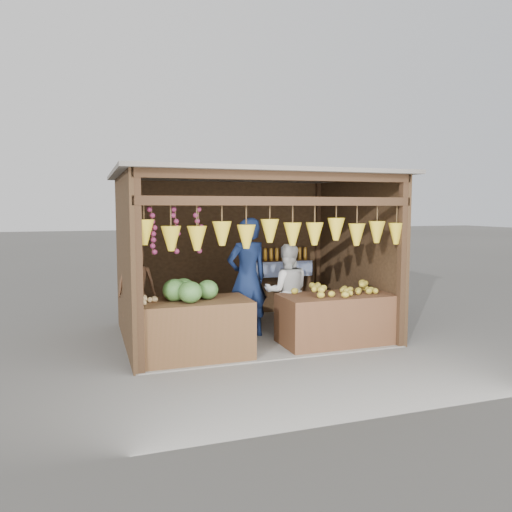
% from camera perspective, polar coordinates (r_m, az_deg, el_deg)
% --- Properties ---
extents(ground, '(80.00, 80.00, 0.00)m').
position_cam_1_polar(ground, '(8.44, -0.73, -8.94)').
color(ground, '#514F49').
rests_on(ground, ground).
extents(stall_structure, '(4.30, 3.30, 2.66)m').
position_cam_1_polar(stall_structure, '(8.13, -0.87, 2.41)').
color(stall_structure, slate).
rests_on(stall_structure, ground).
extents(back_shelf, '(1.25, 0.32, 1.32)m').
position_cam_1_polar(back_shelf, '(9.81, 2.77, -1.69)').
color(back_shelf, '#382314').
rests_on(back_shelf, ground).
extents(counter_left, '(1.64, 0.85, 0.83)m').
position_cam_1_polar(counter_left, '(7.09, -7.41, -8.35)').
color(counter_left, '#483218').
rests_on(counter_left, ground).
extents(counter_right, '(1.74, 0.85, 0.78)m').
position_cam_1_polar(counter_right, '(7.88, 9.14, -7.15)').
color(counter_right, '#462917').
rests_on(counter_right, ground).
extents(stool, '(0.35, 0.35, 0.33)m').
position_cam_1_polar(stool, '(8.21, -13.39, -8.33)').
color(stool, black).
rests_on(stool, ground).
extents(man_standing, '(0.79, 0.59, 1.95)m').
position_cam_1_polar(man_standing, '(8.06, -1.00, -2.54)').
color(man_standing, '#132148').
rests_on(man_standing, ground).
extents(woman_standing, '(0.86, 0.74, 1.53)m').
position_cam_1_polar(woman_standing, '(8.08, 3.54, -4.04)').
color(woman_standing, silver).
rests_on(woman_standing, ground).
extents(vendor_seated, '(0.64, 0.48, 1.19)m').
position_cam_1_polar(vendor_seated, '(8.06, -13.51, -3.09)').
color(vendor_seated, brown).
rests_on(vendor_seated, stool).
extents(melon_pile, '(1.00, 0.50, 0.32)m').
position_cam_1_polar(melon_pile, '(6.97, -7.41, -3.76)').
color(melon_pile, '#174412').
rests_on(melon_pile, counter_left).
extents(tanfruit_pile, '(0.34, 0.40, 0.13)m').
position_cam_1_polar(tanfruit_pile, '(6.89, -12.32, -4.77)').
color(tanfruit_pile, '#997A46').
rests_on(tanfruit_pile, counter_left).
extents(mango_pile, '(1.40, 0.64, 0.22)m').
position_cam_1_polar(mango_pile, '(7.77, 9.27, -3.60)').
color(mango_pile, orange).
rests_on(mango_pile, counter_right).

